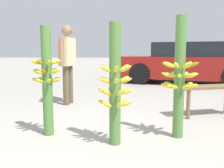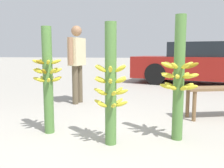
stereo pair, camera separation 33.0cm
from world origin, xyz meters
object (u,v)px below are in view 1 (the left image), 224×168
banana_stalk_left (47,79)px  vendor_person (67,58)px  market_bench (209,92)px  banana_stalk_right (179,77)px  banana_stalk_center (115,85)px  parked_car (187,63)px

banana_stalk_left → vendor_person: size_ratio=0.87×
vendor_person → market_bench: bearing=-96.5°
banana_stalk_right → market_bench: banana_stalk_right is taller
banana_stalk_center → vendor_person: vendor_person is taller
banana_stalk_center → parked_car: size_ratio=0.29×
banana_stalk_center → market_bench: 2.06m
banana_stalk_left → market_bench: size_ratio=1.24×
banana_stalk_left → parked_car: 6.24m
vendor_person → market_bench: 2.72m
banana_stalk_center → parked_car: 6.12m
banana_stalk_center → parked_car: bearing=69.7°
market_bench → banana_stalk_right: bearing=-140.2°
market_bench → parked_car: (0.64, 4.35, 0.27)m
vendor_person → parked_car: vendor_person is taller
banana_stalk_left → market_bench: bearing=25.5°
banana_stalk_right → vendor_person: size_ratio=0.94×
banana_stalk_left → banana_stalk_right: bearing=0.6°
banana_stalk_left → parked_car: (3.00, 5.47, -0.05)m
vendor_person → market_bench: (2.56, -0.77, -0.53)m
banana_stalk_center → market_bench: banana_stalk_center is taller
banana_stalk_left → parked_car: bearing=61.3°
banana_stalk_center → market_bench: size_ratio=1.25×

